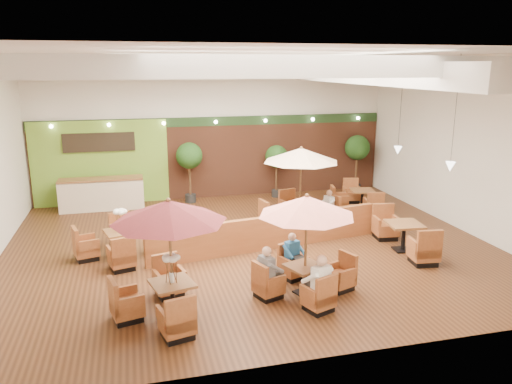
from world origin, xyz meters
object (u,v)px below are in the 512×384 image
object	(u,v)px
diner_4	(328,203)
diner_2	(269,267)
booth_divider	(268,233)
table_5	(355,200)
topiary_2	(357,150)
table_0	(167,233)
table_4	(403,237)
diner_0	(319,278)
table_2	(301,173)
diner_1	(293,251)
topiary_0	(189,158)
service_counter	(102,194)
topiary_1	(277,159)
table_3	(122,242)
diner_3	(310,213)
table_1	(306,226)

from	to	relation	value
diner_4	diner_2	bearing A→B (deg)	132.64
booth_divider	table_5	bearing A→B (deg)	27.83
topiary_2	table_0	bearing A→B (deg)	-133.37
table_4	diner_0	bearing A→B (deg)	-135.54
table_0	topiary_2	xyz separation A→B (m)	(8.49, 8.98, -0.07)
booth_divider	table_4	size ratio (longest dim) A/B	2.50
topiary_2	table_2	bearing A→B (deg)	-134.49
topiary_2	diner_0	size ratio (longest dim) A/B	2.83
table_5	diner_1	distance (m)	6.81
topiary_0	diner_0	distance (m)	9.76
table_5	topiary_2	world-z (taller)	topiary_2
topiary_0	diner_2	distance (m)	8.78
service_counter	topiary_0	xyz separation A→B (m)	(3.28, 0.20, 1.16)
table_5	topiary_1	distance (m)	3.61
table_3	diner_3	size ratio (longest dim) A/B	3.60
diner_0	diner_1	size ratio (longest dim) A/B	1.17
table_1	diner_1	distance (m)	1.28
table_2	table_1	bearing A→B (deg)	-119.47
diner_1	table_4	bearing A→B (deg)	173.52
diner_3	diner_0	bearing A→B (deg)	-124.93
service_counter	topiary_2	size ratio (longest dim) A/B	1.25
booth_divider	topiary_1	bearing A→B (deg)	62.01
service_counter	table_1	distance (m)	9.86
service_counter	table_3	world-z (taller)	table_3
table_1	table_4	bearing A→B (deg)	7.43
diner_0	diner_2	bearing A→B (deg)	107.54
table_4	table_5	world-z (taller)	table_4
diner_2	diner_0	bearing A→B (deg)	24.85
diner_3	diner_4	size ratio (longest dim) A/B	1.03
diner_3	table_0	bearing A→B (deg)	-155.53
topiary_1	diner_2	distance (m)	9.16
table_0	diner_1	xyz separation A→B (m)	(3.13, 1.17, -1.12)
booth_divider	table_3	world-z (taller)	table_3
table_3	table_4	world-z (taller)	table_3
table_5	diner_2	distance (m)	8.05
diner_2	table_2	bearing A→B (deg)	133.22
booth_divider	diner_0	xyz separation A→B (m)	(0.05, -3.89, 0.28)
table_0	booth_divider	bearing A→B (deg)	33.02
diner_4	table_4	bearing A→B (deg)	-169.64
table_4	table_5	xyz separation A→B (m)	(0.51, 4.27, -0.06)
table_4	diner_4	world-z (taller)	diner_4
topiary_2	table_5	bearing A→B (deg)	-115.25
diner_2	service_counter	bearing A→B (deg)	-174.89
topiary_2	diner_1	size ratio (longest dim) A/B	3.32
table_0	topiary_0	distance (m)	9.11
diner_1	diner_4	size ratio (longest dim) A/B	1.01
topiary_0	diner_0	bearing A→B (deg)	-80.46
table_0	topiary_1	distance (m)	10.28
booth_divider	topiary_0	size ratio (longest dim) A/B	3.03
diner_4	topiary_0	bearing A→B (deg)	34.40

